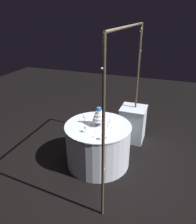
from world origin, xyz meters
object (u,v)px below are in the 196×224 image
side_table (133,124)px  wine_glass_0 (85,117)px  decorative_arch (126,85)px  wine_glass_2 (103,134)px  main_table (98,144)px  wine_glass_1 (86,127)px  tiered_cake (99,117)px  cake_knife (109,123)px

side_table → wine_glass_0: size_ratio=4.68×
decorative_arch → wine_glass_2: bearing=-27.0°
main_table → wine_glass_1: bearing=-20.1°
tiered_cake → wine_glass_2: bearing=27.7°
tiered_cake → wine_glass_2: (0.42, 0.22, -0.06)m
decorative_arch → tiered_cake: size_ratio=7.11×
cake_knife → wine_glass_0: bearing=-73.0°
wine_glass_2 → cake_knife: size_ratio=0.49×
decorative_arch → wine_glass_0: size_ratio=14.86×
main_table → cake_knife: (-0.14, 0.15, 0.39)m
wine_glass_0 → wine_glass_2: size_ratio=1.11×
side_table → wine_glass_1: wine_glass_1 is taller
main_table → side_table: (-1.01, 0.42, -0.01)m
wine_glass_1 → cake_knife: wine_glass_1 is taller
decorative_arch → main_table: (0.00, -0.44, -1.16)m
main_table → wine_glass_2: wine_glass_2 is taller
wine_glass_0 → wine_glass_1: size_ratio=1.16×
tiered_cake → wine_glass_1: tiered_cake is taller
wine_glass_1 → wine_glass_2: bearing=69.9°
wine_glass_1 → decorative_arch: bearing=117.7°
main_table → wine_glass_2: (0.41, 0.23, 0.49)m
tiered_cake → wine_glass_2: size_ratio=2.32×
main_table → cake_knife: bearing=132.9°
tiered_cake → cake_knife: (-0.13, 0.14, -0.17)m
tiered_cake → cake_knife: size_ratio=1.13×
tiered_cake → wine_glass_2: 0.48m
side_table → wine_glass_0: bearing=-34.1°
wine_glass_1 → tiered_cake: bearing=158.2°
tiered_cake → wine_glass_1: bearing=-21.8°
main_table → side_table: 1.09m
wine_glass_0 → side_table: bearing=145.9°
main_table → wine_glass_1: (0.29, -0.10, 0.48)m
side_table → wine_glass_1: size_ratio=5.43×
side_table → cake_knife: 0.99m
side_table → cake_knife: size_ratio=2.54×
tiered_cake → wine_glass_1: 0.32m
decorative_arch → side_table: decorative_arch is taller
cake_knife → decorative_arch: bearing=63.8°
wine_glass_2 → tiered_cake: bearing=-152.3°
decorative_arch → side_table: (-1.01, -0.03, -1.17)m
side_table → wine_glass_0: 1.30m
side_table → cake_knife: cake_knife is taller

